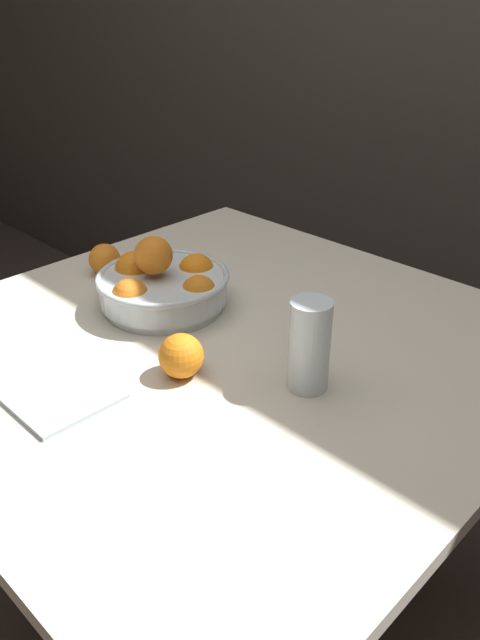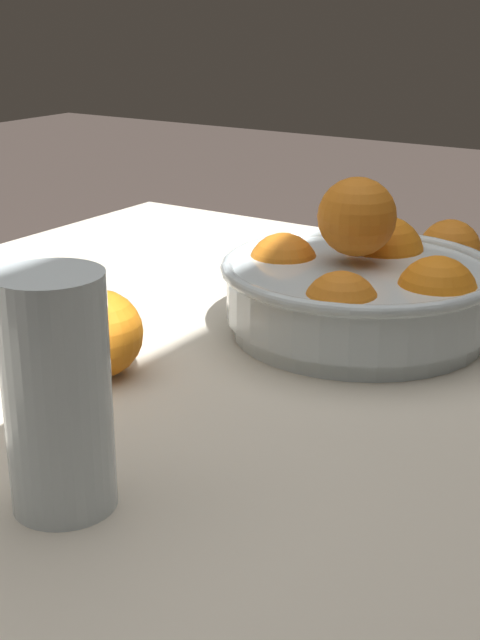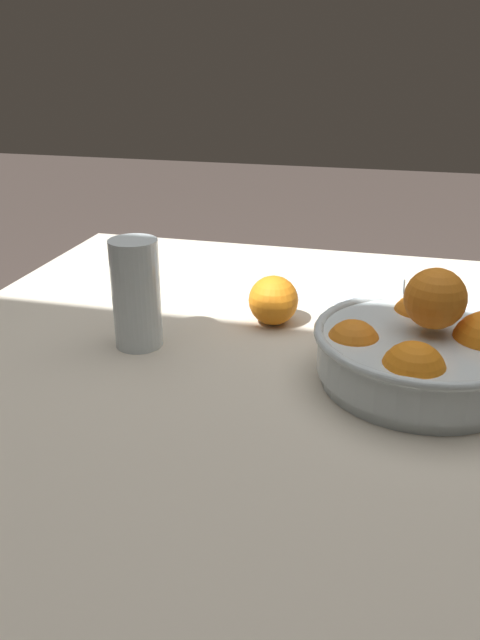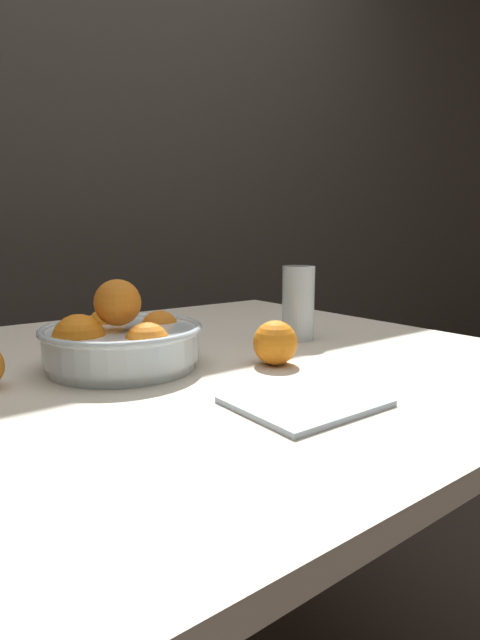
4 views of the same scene
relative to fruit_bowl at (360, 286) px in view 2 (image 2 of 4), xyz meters
name	(u,v)px [view 2 (image 2 of 4)]	position (x,y,z in m)	size (l,w,h in m)	color
dining_table	(249,480)	(0.18, -0.01, -0.13)	(1.07, 1.07, 0.76)	beige
fruit_bowl	(360,286)	(0.00, 0.00, 0.00)	(0.27, 0.27, 0.15)	silver
juice_glass	(58,405)	(0.39, -0.02, 0.02)	(0.07, 0.07, 0.16)	#F4A314
orange_loose_near_bowl	(99,333)	(0.22, -0.14, -0.01)	(0.08, 0.08, 0.08)	orange
orange_loose_front	(450,250)	(-0.21, 0.01, -0.01)	(0.07, 0.07, 0.07)	orange
napkin	(41,303)	(0.11, -0.32, -0.04)	(0.18, 0.15, 0.01)	silver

